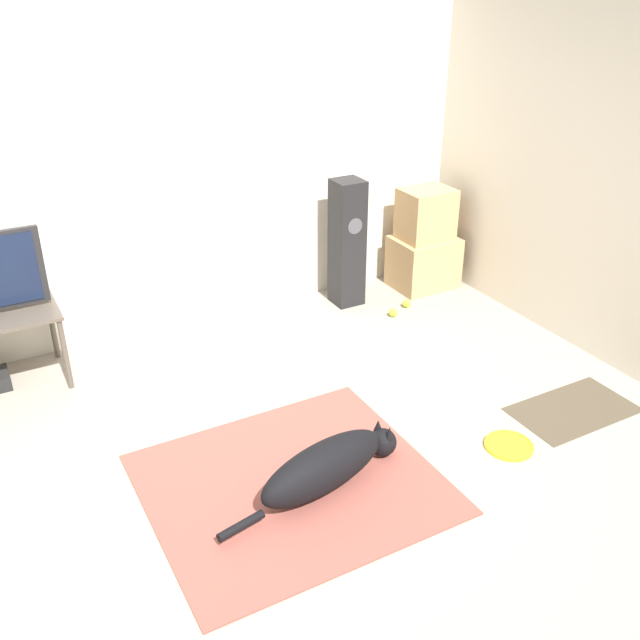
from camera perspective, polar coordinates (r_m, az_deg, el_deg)
name	(u,v)px	position (r m, az deg, el deg)	size (l,w,h in m)	color
ground_plane	(273,492)	(3.84, -3.75, -13.53)	(12.00, 12.00, 0.00)	#9E9384
wall_back	(134,159)	(5.06, -14.68, 12.32)	(8.00, 0.06, 2.55)	silver
area_rug	(292,484)	(3.88, -2.29, -12.94)	(1.49, 1.33, 0.01)	#934C42
dog	(327,466)	(3.77, 0.60, -11.58)	(1.14, 0.39, 0.28)	black
frisbee	(509,445)	(4.26, 14.87, -9.65)	(0.28, 0.28, 0.03)	yellow
cardboard_box_lower	(423,262)	(6.02, 8.27, 4.60)	(0.51, 0.41, 0.43)	tan
cardboard_box_upper	(426,214)	(5.87, 8.47, 8.37)	(0.40, 0.33, 0.41)	tan
floor_speaker	(347,243)	(5.56, 2.18, 6.15)	(0.22, 0.23, 1.01)	black
tennis_ball_by_boxes	(407,303)	(5.70, 6.94, 1.33)	(0.07, 0.07, 0.07)	#C6E033
tennis_ball_near_speaker	(393,313)	(5.54, 5.86, 0.60)	(0.07, 0.07, 0.07)	#C6E033
door_mat	(573,409)	(4.69, 19.59, -6.75)	(0.77, 0.45, 0.01)	#4C4233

